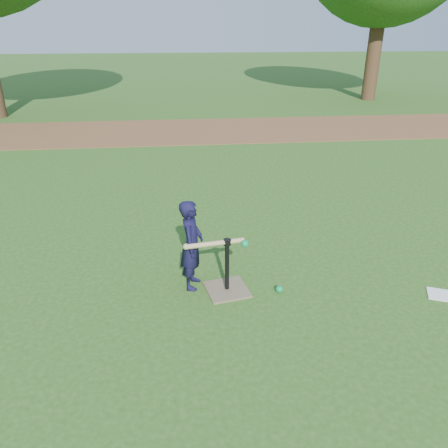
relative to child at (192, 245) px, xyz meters
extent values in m
plane|color=#285116|center=(0.52, -0.02, -0.50)|extent=(80.00, 80.00, 0.00)
cube|color=brown|center=(0.52, 7.48, -0.49)|extent=(24.00, 3.00, 0.01)
imported|color=black|center=(0.00, 0.00, 0.00)|extent=(0.31, 0.41, 1.00)
sphere|color=#0C8E4C|center=(0.91, -0.24, -0.46)|extent=(0.08, 0.08, 0.08)
cube|color=white|center=(2.62, -0.49, -0.49)|extent=(0.37, 0.33, 0.01)
cube|color=#74634A|center=(0.36, -0.14, -0.49)|extent=(0.51, 0.51, 0.02)
cylinder|color=black|center=(0.36, -0.14, -0.20)|extent=(0.05, 0.05, 0.55)
cylinder|color=black|center=(0.36, -0.14, 0.09)|extent=(0.08, 0.08, 0.06)
cylinder|color=tan|center=(0.24, -0.16, 0.09)|extent=(0.60, 0.14, 0.05)
sphere|color=tan|center=(-0.06, -0.20, 0.09)|extent=(0.06, 0.06, 0.06)
sphere|color=#0C8E4C|center=(0.53, -0.22, 0.10)|extent=(0.08, 0.08, 0.08)
cylinder|color=#382316|center=(7.02, 11.98, 1.21)|extent=(0.50, 0.50, 3.42)
camera|label=1|loc=(-0.10, -4.08, 2.13)|focal=35.00mm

